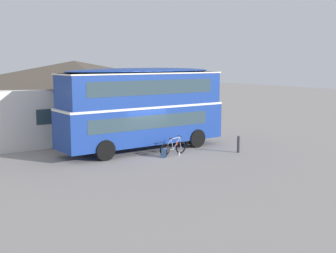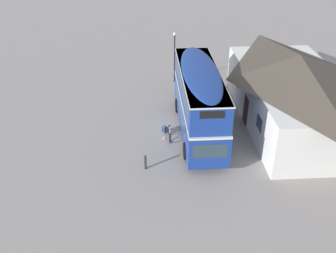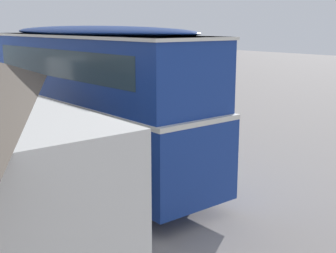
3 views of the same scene
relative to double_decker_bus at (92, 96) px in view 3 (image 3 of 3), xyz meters
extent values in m
plane|color=gray|center=(-0.43, -0.93, -2.64)|extent=(120.00, 120.00, 0.00)
cylinder|color=black|center=(3.06, 1.30, -2.09)|extent=(1.11, 0.32, 1.10)
cylinder|color=black|center=(3.14, -1.08, -2.09)|extent=(1.11, 0.32, 1.10)
cylinder|color=black|center=(-3.15, 1.08, -2.09)|extent=(1.11, 0.32, 1.10)
cylinder|color=black|center=(-3.07, -1.30, -2.09)|extent=(1.11, 0.32, 1.10)
cube|color=navy|center=(-0.01, 0.00, -1.13)|extent=(10.09, 2.84, 2.10)
cube|color=white|center=(-0.01, 0.00, -0.05)|extent=(10.11, 2.87, 0.12)
cube|color=navy|center=(-0.01, 0.00, 0.93)|extent=(9.79, 2.78, 1.90)
ellipsoid|color=navy|center=(-0.01, 0.00, 1.96)|extent=(9.59, 2.73, 0.36)
cube|color=#2D424C|center=(4.98, 0.17, -0.88)|extent=(0.13, 2.05, 0.90)
cube|color=black|center=(4.85, 0.17, 1.46)|extent=(0.11, 1.38, 0.44)
cube|color=#2D424C|center=(-0.16, -1.25, -0.83)|extent=(7.81, 0.31, 0.76)
cube|color=#2D424C|center=(0.04, -1.21, 1.08)|extent=(8.21, 0.32, 0.80)
cube|color=#2D424C|center=(-0.25, 1.23, -0.83)|extent=(7.81, 0.31, 0.76)
cube|color=#2D424C|center=(-0.05, 1.21, 1.08)|extent=(8.21, 0.32, 0.80)
cube|color=white|center=(-0.01, 0.00, 1.84)|extent=(9.89, 2.87, 0.08)
torus|color=black|center=(1.27, -2.02, -2.30)|extent=(0.68, 0.09, 0.68)
torus|color=black|center=(0.19, -2.04, -2.30)|extent=(0.68, 0.09, 0.68)
cylinder|color=#B2B2B7|center=(1.27, -2.02, -2.30)|extent=(0.05, 0.10, 0.05)
cylinder|color=#B2B2B7|center=(0.19, -2.04, -2.30)|extent=(0.05, 0.10, 0.05)
cylinder|color=#B7B7BC|center=(0.98, -2.03, -2.03)|extent=(0.49, 0.04, 0.69)
cylinder|color=#B7B7BC|center=(0.91, -2.03, -1.72)|extent=(0.60, 0.05, 0.10)
cylinder|color=#B7B7BC|center=(0.68, -2.03, -2.06)|extent=(0.18, 0.04, 0.62)
cylinder|color=#B7B7BC|center=(0.47, -2.03, -2.33)|extent=(0.56, 0.04, 0.09)
cylinder|color=#B7B7BC|center=(0.40, -2.03, -2.03)|extent=(0.44, 0.03, 0.56)
cylinder|color=#B7B7BC|center=(1.24, -2.02, -2.00)|extent=(0.09, 0.03, 0.61)
cylinder|color=black|center=(1.21, -2.02, -1.64)|extent=(0.04, 0.46, 0.03)
ellipsoid|color=black|center=(0.59, -2.03, -1.72)|extent=(0.26, 0.10, 0.06)
cube|color=black|center=(0.22, -2.20, -2.28)|extent=(0.28, 0.14, 0.32)
cylinder|color=#D84C33|center=(0.98, -2.03, -2.03)|extent=(0.07, 0.07, 0.18)
cube|color=#2D4C7A|center=(-0.08, -2.37, -2.40)|extent=(0.37, 0.37, 0.48)
ellipsoid|color=#2D4C7A|center=(-0.08, -2.37, -2.16)|extent=(0.35, 0.35, 0.10)
cube|color=navy|center=(-0.18, -2.28, -2.48)|extent=(0.17, 0.17, 0.17)
cylinder|color=black|center=(-0.05, -2.52, -2.40)|extent=(0.05, 0.05, 0.38)
cylinder|color=black|center=(0.06, -2.41, -2.40)|extent=(0.05, 0.05, 0.38)
cylinder|color=silver|center=(0.88, -2.42, -2.54)|extent=(0.08, 0.08, 0.22)
cylinder|color=black|center=(0.88, -2.42, -2.41)|extent=(0.05, 0.05, 0.03)
cube|color=#2D424C|center=(-4.60, 3.46, -0.72)|extent=(1.10, 0.08, 0.90)
cylinder|color=#333338|center=(4.17, -3.63, -2.22)|extent=(0.16, 0.16, 0.85)
sphere|color=#333338|center=(4.17, -3.63, -1.75)|extent=(0.16, 0.16, 0.16)
camera|label=1|loc=(-12.85, -21.88, 2.50)|focal=47.03mm
camera|label=2|loc=(23.42, -2.83, 11.79)|focal=41.49mm
camera|label=3|loc=(-12.54, 6.56, 2.13)|focal=48.21mm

